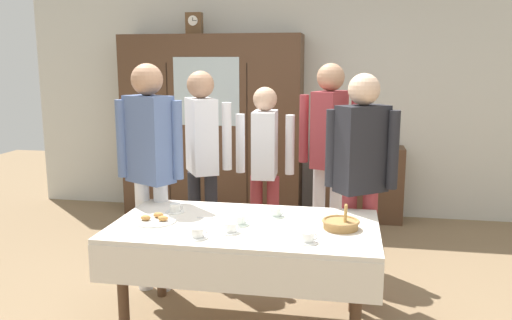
{
  "coord_description": "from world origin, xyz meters",
  "views": [
    {
      "loc": [
        0.65,
        -3.41,
        1.77
      ],
      "look_at": [
        0.0,
        0.2,
        1.07
      ],
      "focal_mm": 36.47,
      "sensor_mm": 36.0,
      "label": 1
    }
  ],
  "objects": [
    {
      "name": "mantel_clock",
      "position": [
        -1.09,
        2.35,
        2.19
      ],
      "size": [
        0.18,
        0.11,
        0.24
      ],
      "color": "brown",
      "rests_on": "wall_cabinet"
    },
    {
      "name": "pastry_plate",
      "position": [
        -0.6,
        -0.27,
        0.74
      ],
      "size": [
        0.28,
        0.28,
        0.05
      ],
      "color": "white",
      "rests_on": "dining_table"
    },
    {
      "name": "wall_cabinet",
      "position": [
        -0.9,
        2.35,
        1.03
      ],
      "size": [
        2.05,
        0.46,
        2.07
      ],
      "color": "#4C3321",
      "rests_on": "ground"
    },
    {
      "name": "spoon_mid_left",
      "position": [
        -0.27,
        -0.13,
        0.73
      ],
      "size": [
        0.12,
        0.02,
        0.01
      ],
      "color": "silver",
      "rests_on": "dining_table"
    },
    {
      "name": "book_stack",
      "position": [
        0.77,
        2.41,
        0.9
      ],
      "size": [
        0.17,
        0.22,
        0.11
      ],
      "color": "#99332D",
      "rests_on": "bookshelf_low"
    },
    {
      "name": "tea_cup_mid_right",
      "position": [
        -0.03,
        -0.24,
        0.75
      ],
      "size": [
        0.13,
        0.13,
        0.06
      ],
      "color": "silver",
      "rests_on": "dining_table"
    },
    {
      "name": "ground_plane",
      "position": [
        0.0,
        0.0,
        0.0
      ],
      "size": [
        12.0,
        12.0,
        0.0
      ],
      "primitive_type": "plane",
      "color": "#846B4C",
      "rests_on": "ground"
    },
    {
      "name": "person_behind_table_left",
      "position": [
        0.75,
        0.35,
        1.03
      ],
      "size": [
        0.52,
        0.37,
        1.69
      ],
      "color": "#933338",
      "rests_on": "ground"
    },
    {
      "name": "tea_cup_front_edge",
      "position": [
        -0.05,
        -0.4,
        0.75
      ],
      "size": [
        0.13,
        0.13,
        0.06
      ],
      "color": "white",
      "rests_on": "dining_table"
    },
    {
      "name": "person_near_right_end",
      "position": [
        -0.82,
        0.24,
        1.08
      ],
      "size": [
        0.52,
        0.35,
        1.76
      ],
      "color": "silver",
      "rests_on": "ground"
    },
    {
      "name": "person_beside_shelf",
      "position": [
        0.49,
        1.07,
        1.08
      ],
      "size": [
        0.52,
        0.41,
        1.76
      ],
      "color": "silver",
      "rests_on": "ground"
    },
    {
      "name": "tea_cup_near_left",
      "position": [
        -0.23,
        -0.53,
        0.75
      ],
      "size": [
        0.13,
        0.13,
        0.06
      ],
      "color": "white",
      "rests_on": "dining_table"
    },
    {
      "name": "tea_cup_mid_left",
      "position": [
        -0.54,
        -0.04,
        0.75
      ],
      "size": [
        0.13,
        0.13,
        0.06
      ],
      "color": "white",
      "rests_on": "dining_table"
    },
    {
      "name": "back_wall",
      "position": [
        0.0,
        2.65,
        1.35
      ],
      "size": [
        6.4,
        0.1,
        2.7
      ],
      "primitive_type": "cube",
      "color": "silver",
      "rests_on": "ground"
    },
    {
      "name": "dining_table",
      "position": [
        0.0,
        -0.23,
        0.63
      ],
      "size": [
        1.73,
        0.96,
        0.72
      ],
      "color": "#4C3321",
      "rests_on": "ground"
    },
    {
      "name": "bookshelf_low",
      "position": [
        0.77,
        2.41,
        0.42
      ],
      "size": [
        0.99,
        0.35,
        0.84
      ],
      "color": "#4C3321",
      "rests_on": "ground"
    },
    {
      "name": "tea_cup_far_left",
      "position": [
        0.17,
        -0.02,
        0.75
      ],
      "size": [
        0.13,
        0.13,
        0.06
      ],
      "color": "silver",
      "rests_on": "dining_table"
    },
    {
      "name": "spoon_near_right",
      "position": [
        0.55,
        0.13,
        0.73
      ],
      "size": [
        0.12,
        0.02,
        0.01
      ],
      "color": "silver",
      "rests_on": "dining_table"
    },
    {
      "name": "person_by_cabinet",
      "position": [
        -0.57,
        0.78,
        1.04
      ],
      "size": [
        0.52,
        0.41,
        1.7
      ],
      "color": "#232328",
      "rests_on": "ground"
    },
    {
      "name": "person_behind_table_right",
      "position": [
        -0.07,
        1.02,
        0.94
      ],
      "size": [
        0.52,
        0.37,
        1.56
      ],
      "color": "#933338",
      "rests_on": "ground"
    },
    {
      "name": "tea_cup_back_edge",
      "position": [
        0.43,
        -0.49,
        0.75
      ],
      "size": [
        0.13,
        0.13,
        0.06
      ],
      "color": "white",
      "rests_on": "dining_table"
    },
    {
      "name": "bread_basket",
      "position": [
        0.62,
        -0.2,
        0.76
      ],
      "size": [
        0.24,
        0.24,
        0.16
      ],
      "color": "#9E7542",
      "rests_on": "dining_table"
    }
  ]
}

